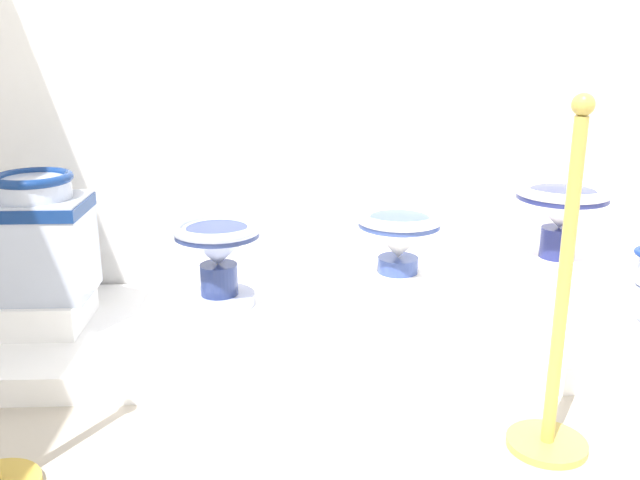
% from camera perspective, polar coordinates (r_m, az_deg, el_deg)
% --- Properties ---
extents(display_platform, '(2.71, 0.93, 0.11)m').
position_cam_1_polar(display_platform, '(2.87, -1.10, -7.61)').
color(display_platform, white).
rests_on(display_platform, ground_plane).
extents(plinth_block_tall_cobalt, '(0.30, 0.36, 0.13)m').
position_cam_1_polar(plinth_block_tall_cobalt, '(3.00, -21.42, -5.32)').
color(plinth_block_tall_cobalt, white).
rests_on(plinth_block_tall_cobalt, display_platform).
extents(antique_toilet_tall_cobalt, '(0.37, 0.31, 0.49)m').
position_cam_1_polar(antique_toilet_tall_cobalt, '(2.90, -22.08, 0.49)').
color(antique_toilet_tall_cobalt, '#ADB8CF').
rests_on(antique_toilet_tall_cobalt, plinth_block_tall_cobalt).
extents(plinth_block_pale_glazed, '(0.39, 0.32, 0.07)m').
position_cam_1_polar(plinth_block_pale_glazed, '(2.88, -8.19, -5.89)').
color(plinth_block_pale_glazed, white).
rests_on(plinth_block_pale_glazed, display_platform).
extents(antique_toilet_pale_glazed, '(0.36, 0.36, 0.35)m').
position_cam_1_polar(antique_toilet_pale_glazed, '(2.79, -8.41, -0.85)').
color(antique_toilet_pale_glazed, '#A1ABD1').
rests_on(antique_toilet_pale_glazed, plinth_block_pale_glazed).
extents(plinth_block_squat_floral, '(0.29, 0.32, 0.17)m').
position_cam_1_polar(plinth_block_squat_floral, '(2.78, 6.30, -5.47)').
color(plinth_block_squat_floral, white).
rests_on(plinth_block_squat_floral, display_platform).
extents(antique_toilet_squat_floral, '(0.34, 0.34, 0.30)m').
position_cam_1_polar(antique_toilet_squat_floral, '(2.69, 6.49, 0.01)').
color(antique_toilet_squat_floral, white).
rests_on(antique_toilet_squat_floral, plinth_block_squat_floral).
extents(plinth_block_slender_white, '(0.32, 0.31, 0.20)m').
position_cam_1_polar(plinth_block_slender_white, '(3.03, 18.58, -4.10)').
color(plinth_block_slender_white, white).
rests_on(plinth_block_slender_white, display_platform).
extents(antique_toilet_slender_white, '(0.37, 0.37, 0.35)m').
position_cam_1_polar(antique_toilet_slender_white, '(2.93, 19.18, 2.12)').
color(antique_toilet_slender_white, white).
rests_on(antique_toilet_slender_white, plinth_block_slender_white).
extents(stanchion_post_near_right, '(0.25, 0.25, 1.08)m').
position_cam_1_polar(stanchion_post_near_right, '(2.20, 18.91, -8.36)').
color(stanchion_post_near_right, '#B89F45').
rests_on(stanchion_post_near_right, ground_plane).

